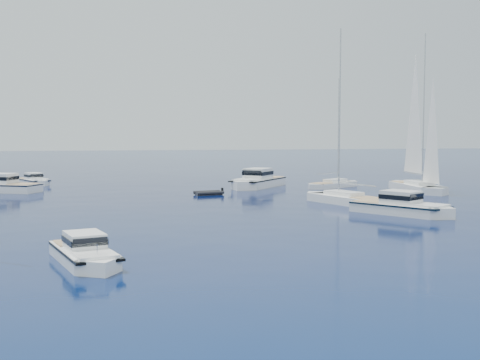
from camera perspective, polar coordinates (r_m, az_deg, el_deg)
name	(u,v)px	position (r m, az deg, el deg)	size (l,w,h in m)	color
ground	(324,252)	(37.52, 7.66, -6.53)	(400.00, 400.00, 0.00)	#08214F
motor_cruiser_near	(86,263)	(35.18, -13.80, -7.35)	(2.49, 8.14, 2.14)	white
motor_cruiser_right	(403,214)	(55.58, 14.51, -3.04)	(3.03, 9.90, 2.60)	silver
motor_cruiser_far_l	(0,192)	(78.89, -20.94, -1.01)	(3.25, 10.62, 2.79)	white
motor_cruiser_distant	(257,187)	(79.71, 1.56, -0.66)	(3.57, 11.68, 3.07)	silver
motor_cruiser_horizon	(34,184)	(88.31, -18.14, -0.38)	(2.33, 7.61, 2.00)	white
sailboat_mid_r	(347,204)	(62.63, 9.67, -2.13)	(3.14, 12.08, 17.76)	white
sailboat_centre	(333,187)	(80.56, 8.43, -0.66)	(2.52, 9.70, 14.25)	silver
sailboat_sails_r	(417,191)	(77.51, 15.74, -0.98)	(3.36, 12.91, 18.98)	white
tender_yellow	(372,208)	(59.24, 11.90, -2.54)	(2.04, 3.74, 0.95)	#C8B90B
tender_grey_far	(209,195)	(70.23, -2.85, -1.36)	(1.84, 3.29, 0.95)	black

